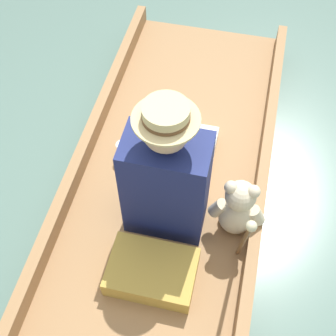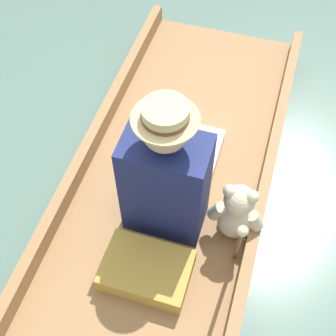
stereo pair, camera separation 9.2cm
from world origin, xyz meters
TOP-DOWN VIEW (x-y plane):
  - ground_plane at (0.00, 0.00)m, footprint 16.00×16.00m
  - punt_boat at (0.00, 0.00)m, footprint 1.10×2.93m
  - seat_cushion at (0.05, -0.52)m, footprint 0.43×0.30m
  - seated_person at (0.04, -0.10)m, footprint 0.41×0.75m
  - teddy_bear at (0.41, -0.15)m, footprint 0.29×0.17m
  - wine_glass at (-0.30, 0.17)m, footprint 0.07×0.07m
  - walking_cane at (0.45, -0.43)m, footprint 0.04×0.27m

SIDE VIEW (x-z plane):
  - ground_plane at x=0.00m, z-range 0.00..0.00m
  - punt_boat at x=0.00m, z-range -0.05..0.23m
  - seat_cushion at x=0.05m, z-range 0.16..0.27m
  - wine_glass at x=-0.30m, z-range 0.19..0.31m
  - teddy_bear at x=0.41m, z-range 0.14..0.56m
  - seated_person at x=0.04m, z-range 0.04..0.92m
  - walking_cane at x=0.45m, z-range 0.22..0.95m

